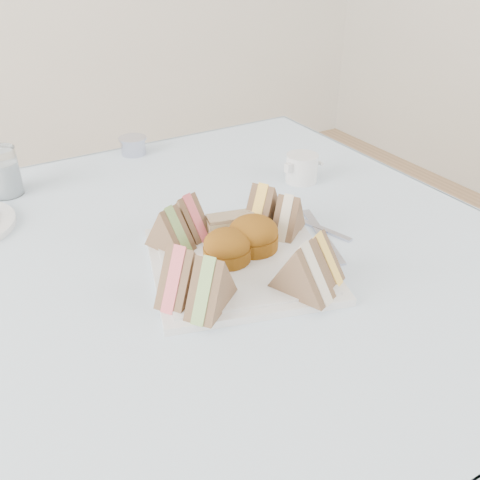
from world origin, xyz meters
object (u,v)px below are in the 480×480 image
creamer_jug (302,168)px  serving_plate (240,264)px  water_glass (2,172)px  table (212,408)px

creamer_jug → serving_plate: bearing=-152.0°
serving_plate → water_glass: 0.53m
water_glass → creamer_jug: water_glass is taller
serving_plate → water_glass: (-0.27, 0.46, 0.04)m
water_glass → creamer_jug: (0.54, -0.25, -0.02)m
table → water_glass: 0.62m
serving_plate → water_glass: water_glass is taller
table → serving_plate: 0.39m
serving_plate → creamer_jug: size_ratio=4.12×
table → water_glass: size_ratio=9.49×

